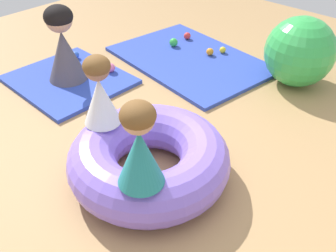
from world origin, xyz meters
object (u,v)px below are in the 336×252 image
play_ball_red (187,36)px  exercise_ball_large (300,52)px  play_ball_green (174,42)px  play_ball_yellow (223,50)px  adult_seated (63,45)px  play_ball_pink (111,68)px  play_ball_blue (76,55)px  play_ball_teal (68,63)px  child_in_teal (139,146)px  play_ball_orange (210,52)px  child_in_white (100,91)px  inflatable_cushion (149,159)px

play_ball_red → exercise_ball_large: 1.50m
play_ball_green → play_ball_yellow: bearing=25.0°
play_ball_yellow → exercise_ball_large: size_ratio=0.11×
adult_seated → play_ball_pink: 0.55m
play_ball_blue → play_ball_red: bearing=65.6°
play_ball_teal → play_ball_blue: bearing=117.0°
play_ball_pink → play_ball_teal: bearing=-152.9°
adult_seated → play_ball_teal: 0.44m
play_ball_yellow → play_ball_teal: (-1.05, -1.42, -0.00)m
child_in_teal → play_ball_teal: (-2.12, 0.91, -0.55)m
play_ball_green → play_ball_red: play_ball_green is taller
play_ball_orange → play_ball_blue: bearing=-134.0°
child_in_white → play_ball_orange: bearing=141.9°
play_ball_yellow → play_ball_orange: (-0.07, -0.15, 0.00)m
play_ball_red → play_ball_yellow: bearing=-2.2°
child_in_teal → play_ball_orange: child_in_teal is taller
play_ball_green → play_ball_orange: 0.48m
play_ball_green → play_ball_orange: (0.47, 0.10, -0.01)m
adult_seated → play_ball_red: (0.25, 1.60, -0.33)m
play_ball_pink → play_ball_green: bearing=86.6°
play_ball_blue → exercise_ball_large: 2.41m
child_in_teal → play_ball_yellow: child_in_teal is taller
play_ball_orange → exercise_ball_large: bearing=8.1°
inflatable_cushion → child_in_white: bearing=-169.8°
child_in_white → exercise_ball_large: size_ratio=0.76×
child_in_teal → play_ball_green: size_ratio=5.58×
child_in_teal → play_ball_blue: size_ratio=6.70×
play_ball_blue → play_ball_orange: size_ratio=0.99×
adult_seated → exercise_ball_large: 2.33m
inflatable_cushion → play_ball_orange: 2.07m
play_ball_yellow → play_ball_orange: bearing=-115.8°
play_ball_yellow → adult_seated: bearing=-117.2°
child_in_teal → adult_seated: bearing=-94.5°
inflatable_cushion → exercise_ball_large: size_ratio=1.67×
play_ball_yellow → play_ball_teal: bearing=-126.4°
child_in_teal → adult_seated: child_in_teal is taller
child_in_white → play_ball_red: (-0.98, 2.11, -0.53)m
adult_seated → play_ball_yellow: 1.80m
play_ball_blue → play_ball_yellow: bearing=47.7°
play_ball_green → child_in_white: bearing=-62.3°
play_ball_red → child_in_white: bearing=-65.1°
child_in_teal → play_ball_green: (-1.61, 2.08, -0.54)m
play_ball_teal → play_ball_red: size_ratio=0.77×
inflatable_cushion → child_in_white: 0.59m
adult_seated → play_ball_orange: (0.74, 1.43, -0.33)m
inflatable_cushion → play_ball_orange: inflatable_cushion is taller
play_ball_orange → inflatable_cushion: bearing=-64.6°
play_ball_yellow → play_ball_blue: (-1.13, -1.25, 0.00)m
adult_seated → play_ball_orange: size_ratio=9.14×
adult_seated → play_ball_orange: 1.64m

